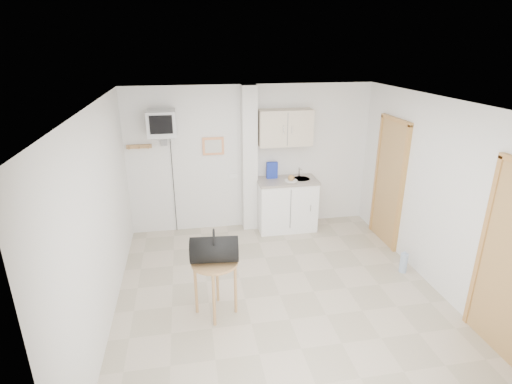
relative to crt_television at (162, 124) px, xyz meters
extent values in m
plane|color=#B9A992|center=(1.45, -2.02, -1.94)|extent=(4.50, 4.50, 0.00)
cube|color=white|center=(1.45, 0.23, -0.69)|extent=(4.20, 0.04, 2.50)
cube|color=white|center=(1.45, -4.27, -0.69)|extent=(4.20, 0.04, 2.50)
cube|color=white|center=(-0.65, -2.02, -0.69)|extent=(0.04, 4.50, 2.50)
cube|color=white|center=(3.55, -2.02, -0.69)|extent=(0.04, 4.50, 2.50)
cube|color=white|center=(1.45, -2.02, 0.56)|extent=(4.20, 4.50, 0.04)
cube|color=white|center=(1.40, 0.12, -0.69)|extent=(0.25, 0.22, 2.50)
cube|color=#E8905A|center=(0.80, 0.21, -0.44)|extent=(0.36, 0.03, 0.30)
cube|color=silver|center=(0.80, 0.19, -0.44)|extent=(0.28, 0.01, 0.22)
cube|color=#AC7248|center=(-0.40, 0.20, -0.39)|extent=(0.40, 0.05, 0.06)
cube|color=white|center=(1.13, 0.22, -0.99)|extent=(0.15, 0.02, 0.08)
cylinder|color=#AC7248|center=(-0.55, 0.14, -0.40)|extent=(0.02, 0.08, 0.02)
cylinder|color=#AC7248|center=(-0.40, 0.14, -0.40)|extent=(0.02, 0.08, 0.02)
cylinder|color=#AC7248|center=(-0.25, 0.14, -0.40)|extent=(0.02, 0.08, 0.02)
cube|color=#A67037|center=(3.52, -0.77, -0.94)|extent=(0.04, 0.75, 2.00)
cube|color=olive|center=(3.52, -0.77, -0.94)|extent=(0.06, 0.87, 2.06)
cube|color=white|center=(2.03, -0.05, -1.50)|extent=(1.00, 0.55, 0.88)
cube|color=gray|center=(2.03, -0.05, -1.04)|extent=(1.03, 0.58, 0.04)
cylinder|color=#B7B7BA|center=(2.28, -0.05, -1.04)|extent=(0.30, 0.30, 0.05)
cylinder|color=#B7B7BA|center=(2.28, 0.09, -0.94)|extent=(0.02, 0.02, 0.16)
cylinder|color=#B7B7BA|center=(2.28, 0.03, -0.86)|extent=(0.02, 0.13, 0.02)
cube|color=beige|center=(2.00, 0.07, -0.14)|extent=(0.90, 0.32, 0.60)
cube|color=#192D99|center=(1.79, 0.07, -0.87)|extent=(0.19, 0.07, 0.29)
cylinder|color=white|center=(2.07, -0.13, -1.01)|extent=(0.22, 0.22, 0.01)
sphere|color=tan|center=(2.07, -0.13, -0.96)|extent=(0.11, 0.11, 0.11)
cube|color=slate|center=(0.00, 0.07, -0.21)|extent=(0.36, 0.32, 0.02)
cube|color=slate|center=(0.00, 0.20, -0.29)|extent=(0.10, 0.06, 0.20)
cube|color=#BCBDBF|center=(0.00, 0.00, 0.01)|extent=(0.44, 0.42, 0.40)
cube|color=black|center=(0.00, -0.22, 0.03)|extent=(0.34, 0.02, 0.28)
cylinder|color=black|center=(0.10, 0.21, -1.07)|extent=(0.01, 0.01, 1.73)
cylinder|color=#AC7248|center=(0.60, -2.22, -1.23)|extent=(0.56, 0.56, 0.03)
cylinder|color=#AC7248|center=(0.83, -2.26, -1.59)|extent=(0.04, 0.04, 0.69)
cylinder|color=#AC7248|center=(0.64, -1.99, -1.59)|extent=(0.04, 0.04, 0.69)
cylinder|color=#AC7248|center=(0.36, -2.18, -1.59)|extent=(0.04, 0.04, 0.69)
cylinder|color=#AC7248|center=(0.56, -2.46, -1.59)|extent=(0.04, 0.04, 0.69)
cylinder|color=black|center=(0.60, -2.23, -1.06)|extent=(0.58, 0.36, 0.31)
torus|color=black|center=(0.60, -2.23, -0.92)|extent=(0.04, 0.23, 0.23)
cylinder|color=#99AECB|center=(3.34, -1.77, -1.79)|extent=(0.11, 0.11, 0.29)
cylinder|color=#99AECB|center=(3.34, -1.77, -1.63)|extent=(0.03, 0.03, 0.04)
camera|label=1|loc=(0.35, -6.35, 1.19)|focal=28.00mm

